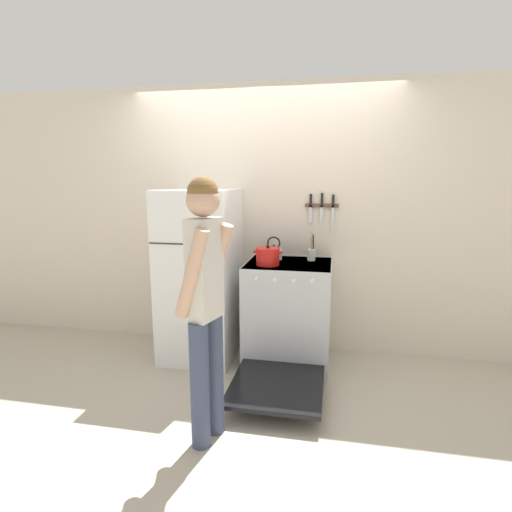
{
  "coord_description": "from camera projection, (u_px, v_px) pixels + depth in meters",
  "views": [
    {
      "loc": [
        0.68,
        -3.81,
        1.66
      ],
      "look_at": [
        0.03,
        -0.48,
        1.01
      ],
      "focal_mm": 28.0,
      "sensor_mm": 36.0,
      "label": 1
    }
  ],
  "objects": [
    {
      "name": "refrigerator",
      "position": [
        200.0,
        275.0,
        3.73
      ],
      "size": [
        0.65,
        0.74,
        1.57
      ],
      "color": "white",
      "rests_on": "ground_plane"
    },
    {
      "name": "person",
      "position": [
        205.0,
        297.0,
        2.43
      ],
      "size": [
        0.33,
        0.39,
        1.68
      ],
      "rotation": [
        0.0,
        0.0,
        1.28
      ],
      "color": "#38425B",
      "rests_on": "ground_plane"
    },
    {
      "name": "ground_plane",
      "position": [
        262.0,
        343.0,
        4.12
      ],
      "size": [
        14.0,
        14.0,
        0.0
      ],
      "primitive_type": "plane",
      "color": "#B2A893"
    },
    {
      "name": "dutch_oven_pot",
      "position": [
        268.0,
        256.0,
        3.46
      ],
      "size": [
        0.25,
        0.21,
        0.18
      ],
      "color": "red",
      "rests_on": "stove_range"
    },
    {
      "name": "tea_kettle",
      "position": [
        274.0,
        252.0,
        3.71
      ],
      "size": [
        0.2,
        0.16,
        0.22
      ],
      "color": "silver",
      "rests_on": "stove_range"
    },
    {
      "name": "wall_back",
      "position": [
        263.0,
        220.0,
        3.91
      ],
      "size": [
        10.0,
        0.06,
        2.55
      ],
      "color": "beige",
      "rests_on": "ground_plane"
    },
    {
      "name": "utensil_jar",
      "position": [
        311.0,
        254.0,
        3.65
      ],
      "size": [
        0.07,
        0.07,
        0.27
      ],
      "color": "silver",
      "rests_on": "stove_range"
    },
    {
      "name": "wall_knife_strip",
      "position": [
        322.0,
        205.0,
        3.73
      ],
      "size": [
        0.31,
        0.03,
        0.36
      ],
      "color": "brown"
    },
    {
      "name": "stove_range",
      "position": [
        288.0,
        314.0,
        3.62
      ],
      "size": [
        0.76,
        1.41,
        0.93
      ],
      "color": "silver",
      "rests_on": "ground_plane"
    }
  ]
}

